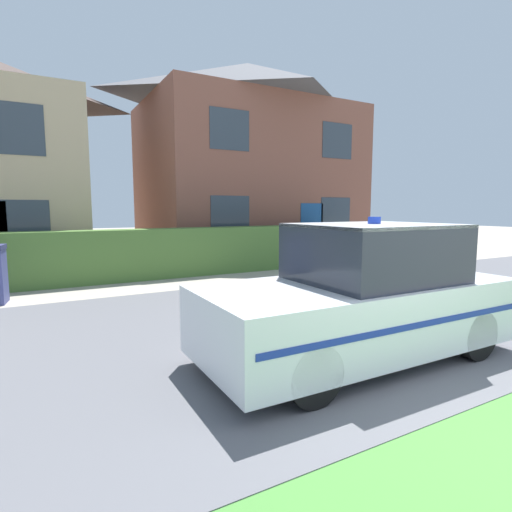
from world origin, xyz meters
name	(u,v)px	position (x,y,z in m)	size (l,w,h in m)	color
road_strip	(274,323)	(0.00, 4.23, 0.01)	(28.00, 6.73, 0.01)	#5B5B60
garden_hedge	(179,252)	(0.11, 9.55, 0.68)	(11.39, 0.71, 1.36)	#4C7233
police_car	(362,297)	(0.17, 2.40, 0.79)	(4.11, 1.78, 1.79)	black
house_right	(248,159)	(4.48, 13.63, 3.94)	(8.52, 6.22, 7.74)	brown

